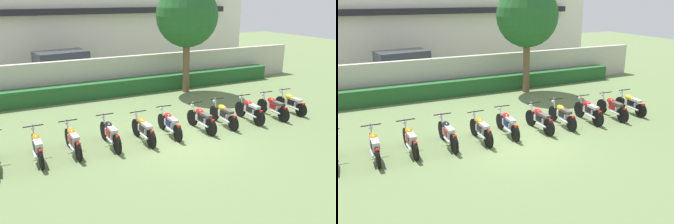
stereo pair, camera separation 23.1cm
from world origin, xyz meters
TOP-DOWN VIEW (x-y plane):
  - ground at (0.00, 0.00)m, footprint 60.00×60.00m
  - building at (0.00, 15.70)m, footprint 24.20×6.50m
  - compound_wall at (0.00, 7.37)m, footprint 22.99×0.30m
  - hedge_row at (0.00, 6.67)m, footprint 18.39×0.70m
  - parked_car at (-1.75, 10.03)m, footprint 4.71×2.58m
  - tree_near_inspector at (3.50, 5.76)m, footprint 3.06×3.06m
  - motorcycle_in_row_1 at (-4.54, 0.55)m, footprint 0.60×1.90m
  - motorcycle_in_row_2 at (-3.48, 0.59)m, footprint 0.60×1.89m
  - motorcycle_in_row_3 at (-2.26, 0.60)m, footprint 0.60×1.98m
  - motorcycle_in_row_4 at (-1.13, 0.47)m, footprint 0.60×1.83m
  - motorcycle_in_row_5 at (-0.06, 0.64)m, footprint 0.60×1.93m
  - motorcycle_in_row_6 at (1.20, 0.52)m, footprint 0.60×1.83m
  - motorcycle_in_row_7 at (2.24, 0.61)m, footprint 0.60×1.92m
  - motorcycle_in_row_8 at (3.45, 0.56)m, footprint 0.60×1.85m
  - motorcycle_in_row_9 at (4.61, 0.53)m, footprint 0.60×1.92m
  - motorcycle_in_row_10 at (5.70, 0.64)m, footprint 0.60×1.77m

SIDE VIEW (x-z plane):
  - ground at x=0.00m, z-range 0.00..0.00m
  - hedge_row at x=0.00m, z-range 0.00..0.77m
  - motorcycle_in_row_10 at x=5.70m, z-range -0.03..0.91m
  - motorcycle_in_row_5 at x=-0.06m, z-range -0.03..0.92m
  - motorcycle_in_row_7 at x=2.24m, z-range -0.03..0.92m
  - motorcycle_in_row_9 at x=4.61m, z-range -0.03..0.93m
  - motorcycle_in_row_2 at x=-3.48m, z-range -0.03..0.93m
  - motorcycle_in_row_1 at x=-4.54m, z-range -0.03..0.93m
  - motorcycle_in_row_6 at x=1.20m, z-range -0.03..0.93m
  - motorcycle_in_row_4 at x=-1.13m, z-range -0.03..0.94m
  - motorcycle_in_row_8 at x=3.45m, z-range -0.03..0.94m
  - motorcycle_in_row_3 at x=-2.26m, z-range -0.03..0.95m
  - compound_wall at x=0.00m, z-range 0.00..1.80m
  - parked_car at x=-1.75m, z-range -0.01..1.88m
  - building at x=0.00m, z-range 0.00..7.29m
  - tree_near_inspector at x=3.50m, z-range 1.12..6.46m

